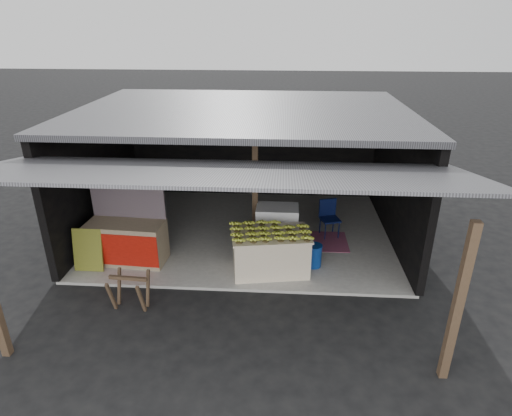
# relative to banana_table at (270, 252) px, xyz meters

# --- Properties ---
(ground) EXTENTS (80.00, 80.00, 0.00)m
(ground) POSITION_rel_banana_table_xyz_m (-0.69, -0.72, -0.49)
(ground) COLOR black
(ground) RESTS_ON ground
(concrete_slab) EXTENTS (7.00, 5.00, 0.06)m
(concrete_slab) POSITION_rel_banana_table_xyz_m (-0.69, 1.78, -0.46)
(concrete_slab) COLOR gray
(concrete_slab) RESTS_ON ground
(shophouse) EXTENTS (7.40, 7.29, 3.02)m
(shophouse) POSITION_rel_banana_table_xyz_m (-0.69, 2.10, 1.61)
(shophouse) COLOR black
(shophouse) RESTS_ON ground
(banana_table) EXTENTS (1.67, 1.18, 0.85)m
(banana_table) POSITION_rel_banana_table_xyz_m (0.00, 0.00, 0.00)
(banana_table) COLOR silver
(banana_table) RESTS_ON concrete_slab
(banana_pile) EXTENTS (1.54, 1.07, 0.17)m
(banana_pile) POSITION_rel_banana_table_xyz_m (0.00, 0.00, 0.51)
(banana_pile) COLOR yellow
(banana_pile) RESTS_ON banana_table
(white_crate) EXTENTS (0.92, 0.63, 1.01)m
(white_crate) POSITION_rel_banana_table_xyz_m (0.11, 0.94, 0.08)
(white_crate) COLOR white
(white_crate) RESTS_ON concrete_slab
(neighbor_stall) EXTENTS (1.62, 0.81, 1.63)m
(neighbor_stall) POSITION_rel_banana_table_xyz_m (-3.02, 0.20, 0.06)
(neighbor_stall) COLOR #998466
(neighbor_stall) RESTS_ON concrete_slab
(green_signboard) EXTENTS (0.60, 0.21, 0.89)m
(green_signboard) POSITION_rel_banana_table_xyz_m (-3.69, -0.20, 0.02)
(green_signboard) COLOR black
(green_signboard) RESTS_ON concrete_slab
(sawhorse) EXTENTS (0.70, 0.62, 0.66)m
(sawhorse) POSITION_rel_banana_table_xyz_m (-2.45, -1.35, -0.07)
(sawhorse) COLOR #4A3525
(sawhorse) RESTS_ON ground
(water_barrel) EXTENTS (0.31, 0.31, 0.46)m
(water_barrel) POSITION_rel_banana_table_xyz_m (0.90, 0.24, -0.20)
(water_barrel) COLOR navy
(water_barrel) RESTS_ON concrete_slab
(plastic_chair) EXTENTS (0.52, 0.52, 0.88)m
(plastic_chair) POSITION_rel_banana_table_xyz_m (1.31, 1.71, 0.09)
(plastic_chair) COLOR #0B133D
(plastic_chair) RESTS_ON concrete_slab
(magenta_rug) EXTENTS (1.51, 1.01, 0.01)m
(magenta_rug) POSITION_rel_banana_table_xyz_m (0.99, 1.32, -0.42)
(magenta_rug) COLOR maroon
(magenta_rug) RESTS_ON concrete_slab
(picture_frames) EXTENTS (1.62, 0.04, 0.46)m
(picture_frames) POSITION_rel_banana_table_xyz_m (-0.86, 4.18, 1.44)
(picture_frames) COLOR black
(picture_frames) RESTS_ON shophouse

